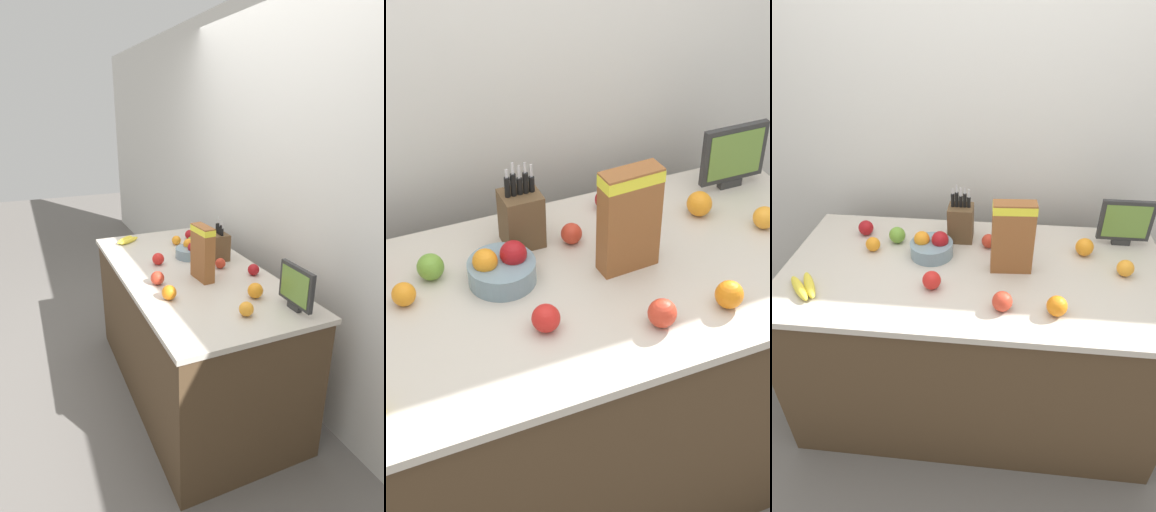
% 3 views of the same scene
% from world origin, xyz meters
% --- Properties ---
extents(ground_plane, '(14.00, 14.00, 0.00)m').
position_xyz_m(ground_plane, '(0.00, 0.00, 0.00)').
color(ground_plane, slate).
extents(wall_back, '(9.00, 0.06, 2.60)m').
position_xyz_m(wall_back, '(0.00, 0.65, 1.30)').
color(wall_back, silver).
rests_on(wall_back, ground_plane).
extents(counter, '(1.76, 0.88, 0.90)m').
position_xyz_m(counter, '(0.00, 0.00, 0.45)').
color(counter, '#4C3823').
rests_on(counter, ground_plane).
extents(knife_block, '(0.12, 0.11, 0.29)m').
position_xyz_m(knife_block, '(-0.09, 0.25, 0.99)').
color(knife_block, brown).
rests_on(knife_block, counter).
extents(small_monitor, '(0.25, 0.03, 0.24)m').
position_xyz_m(small_monitor, '(0.70, 0.28, 1.03)').
color(small_monitor, '#2D2D2D').
rests_on(small_monitor, counter).
extents(cereal_box, '(0.19, 0.08, 0.33)m').
position_xyz_m(cereal_box, '(0.16, 0.01, 1.08)').
color(cereal_box, brown).
rests_on(cereal_box, counter).
extents(fruit_bowl, '(0.20, 0.20, 0.12)m').
position_xyz_m(fruit_bowl, '(-0.22, 0.09, 0.94)').
color(fruit_bowl, gray).
rests_on(fruit_bowl, counter).
extents(banana_bunch, '(0.18, 0.20, 0.04)m').
position_xyz_m(banana_bunch, '(-0.70, -0.23, 0.92)').
color(banana_bunch, yellow).
rests_on(banana_bunch, counter).
extents(apple_near_bananas, '(0.08, 0.08, 0.08)m').
position_xyz_m(apple_near_bananas, '(0.13, -0.26, 0.94)').
color(apple_near_bananas, red).
rests_on(apple_near_bananas, counter).
extents(apple_leftmost, '(0.08, 0.08, 0.08)m').
position_xyz_m(apple_leftmost, '(-0.59, 0.25, 0.94)').
color(apple_leftmost, '#A31419').
rests_on(apple_leftmost, counter).
extents(apple_rear, '(0.08, 0.08, 0.08)m').
position_xyz_m(apple_rear, '(-0.17, -0.16, 0.94)').
color(apple_rear, red).
rests_on(apple_rear, counter).
extents(apple_middle, '(0.08, 0.08, 0.08)m').
position_xyz_m(apple_middle, '(-0.41, 0.19, 0.94)').
color(apple_middle, '#6B9E33').
rests_on(apple_middle, counter).
extents(apple_front, '(0.07, 0.07, 0.07)m').
position_xyz_m(apple_front, '(0.05, 0.19, 0.93)').
color(apple_front, red).
rests_on(apple_front, counter).
extents(apple_by_knife_block, '(0.07, 0.07, 0.07)m').
position_xyz_m(apple_by_knife_block, '(0.23, 0.33, 0.93)').
color(apple_by_knife_block, '#A31419').
rests_on(apple_by_knife_block, counter).
extents(orange_back_center, '(0.08, 0.08, 0.08)m').
position_xyz_m(orange_back_center, '(0.66, 0.02, 0.94)').
color(orange_back_center, orange).
rests_on(orange_back_center, counter).
extents(orange_front_right, '(0.09, 0.09, 0.09)m').
position_xyz_m(orange_front_right, '(0.50, 0.17, 0.94)').
color(orange_front_right, orange).
rests_on(orange_front_right, counter).
extents(orange_mid_left, '(0.07, 0.07, 0.07)m').
position_xyz_m(orange_mid_left, '(-0.51, 0.10, 0.93)').
color(orange_mid_left, orange).
rests_on(orange_mid_left, counter).
extents(orange_mid_right, '(0.08, 0.08, 0.08)m').
position_xyz_m(orange_mid_right, '(0.34, -0.27, 0.94)').
color(orange_mid_right, orange).
rests_on(orange_mid_right, counter).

